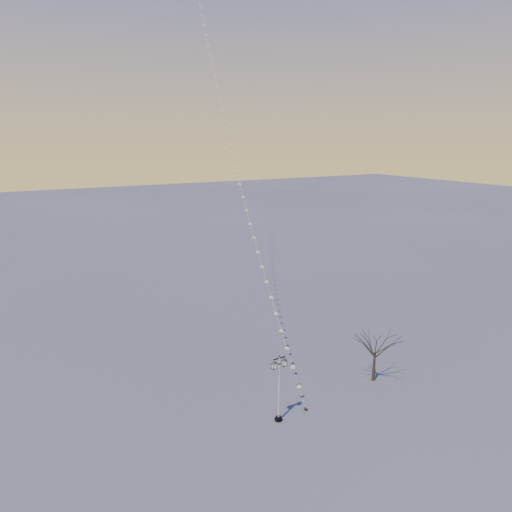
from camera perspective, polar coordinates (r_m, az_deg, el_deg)
ground at (r=29.97m, az=4.47°, el=-19.88°), size 300.00×300.00×0.00m
street_lamp at (r=28.48m, az=2.93°, el=-16.03°), size 1.12×0.49×4.41m
bare_tree at (r=33.61m, az=14.91°, el=-10.82°), size 2.43×2.43×4.03m
kite_train at (r=46.78m, az=-3.50°, el=18.24°), size 10.70×43.20×40.06m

